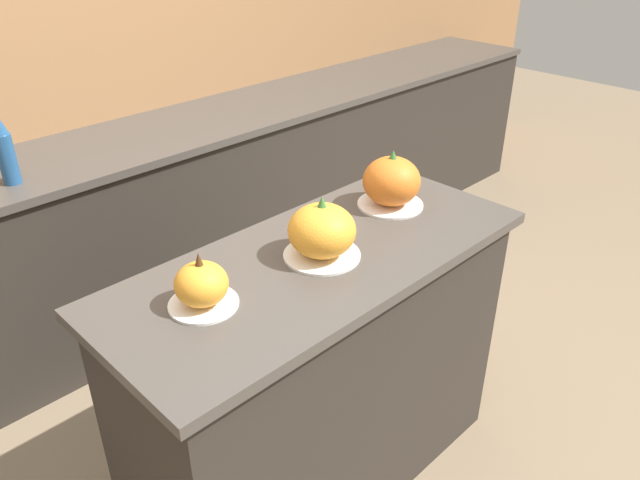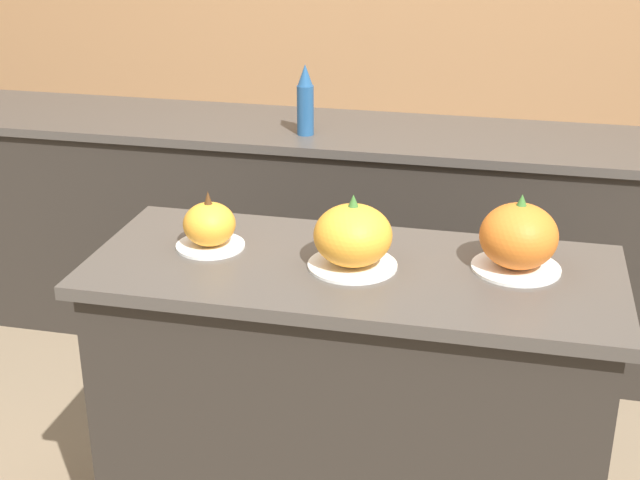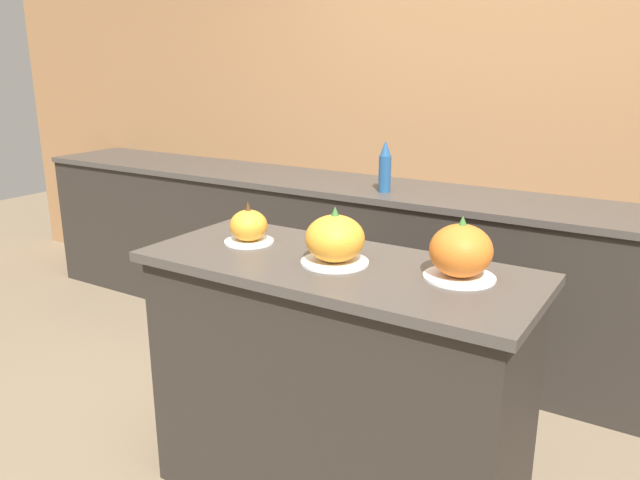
# 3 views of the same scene
# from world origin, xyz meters

# --- Properties ---
(wall_back) EXTENTS (8.00, 0.06, 2.50)m
(wall_back) POSITION_xyz_m (0.00, 1.67, 1.25)
(wall_back) COLOR #9E7047
(wall_back) RESTS_ON ground_plane
(kitchen_island) EXTENTS (1.37, 0.58, 0.95)m
(kitchen_island) POSITION_xyz_m (0.00, 0.00, 0.48)
(kitchen_island) COLOR #2D2823
(kitchen_island) RESTS_ON ground_plane
(back_counter) EXTENTS (6.00, 0.60, 0.93)m
(back_counter) POSITION_xyz_m (0.00, 1.34, 0.46)
(back_counter) COLOR #2D2823
(back_counter) RESTS_ON ground_plane
(pumpkin_cake_left) EXTENTS (0.19, 0.19, 0.16)m
(pumpkin_cake_left) POSITION_xyz_m (-0.40, 0.03, 1.01)
(pumpkin_cake_left) COLOR white
(pumpkin_cake_left) RESTS_ON kitchen_island
(pumpkin_cake_center) EXTENTS (0.23, 0.23, 0.20)m
(pumpkin_cake_center) POSITION_xyz_m (-0.00, -0.01, 1.03)
(pumpkin_cake_center) COLOR white
(pumpkin_cake_center) RESTS_ON kitchen_island
(pumpkin_cake_right) EXTENTS (0.23, 0.23, 0.20)m
(pumpkin_cake_right) POSITION_xyz_m (0.41, 0.07, 1.03)
(pumpkin_cake_right) COLOR white
(pumpkin_cake_right) RESTS_ON kitchen_island
(bottle_tall) EXTENTS (0.07, 0.07, 0.28)m
(bottle_tall) POSITION_xyz_m (-0.43, 1.23, 1.06)
(bottle_tall) COLOR #235184
(bottle_tall) RESTS_ON back_counter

